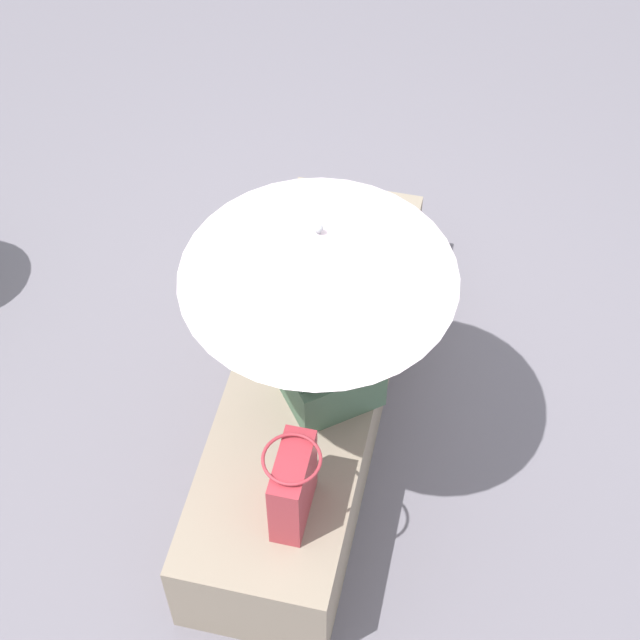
% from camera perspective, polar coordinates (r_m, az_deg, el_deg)
% --- Properties ---
extents(ground_plane, '(14.00, 14.00, 0.00)m').
position_cam_1_polar(ground_plane, '(4.42, -0.51, -5.51)').
color(ground_plane, slate).
extents(stone_bench, '(2.01, 0.58, 0.43)m').
position_cam_1_polar(stone_bench, '(4.24, -0.53, -3.92)').
color(stone_bench, gray).
rests_on(stone_bench, ground).
extents(person_seated, '(0.45, 0.49, 0.90)m').
position_cam_1_polar(person_seated, '(3.66, 0.61, -0.61)').
color(person_seated, '#47664C').
rests_on(person_seated, stone_bench).
extents(parasol, '(0.93, 0.93, 0.98)m').
position_cam_1_polar(parasol, '(3.27, -0.09, 3.66)').
color(parasol, '#B7B7BC').
rests_on(parasol, stone_bench).
extents(handbag_black, '(0.27, 0.20, 0.36)m').
position_cam_1_polar(handbag_black, '(3.55, -1.52, -9.17)').
color(handbag_black, '#B2333D').
rests_on(handbag_black, stone_bench).
extents(tote_bag_canvas, '(0.25, 0.19, 0.32)m').
position_cam_1_polar(tote_bag_canvas, '(4.21, -0.66, 3.71)').
color(tote_bag_canvas, black).
rests_on(tote_bag_canvas, stone_bench).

